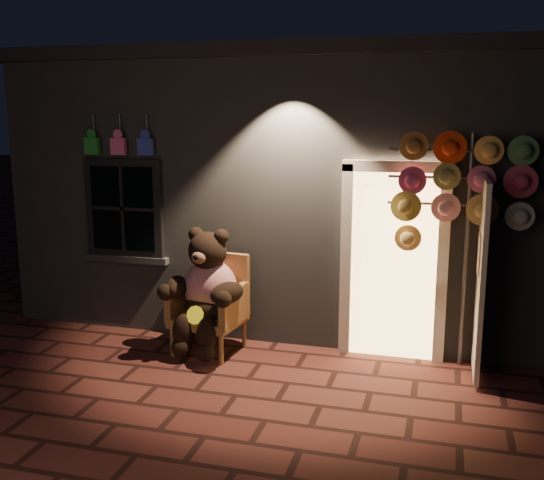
% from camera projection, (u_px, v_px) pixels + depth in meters
% --- Properties ---
extents(ground, '(60.00, 60.00, 0.00)m').
position_uv_depth(ground, '(235.00, 395.00, 6.16)').
color(ground, '#5B2A22').
rests_on(ground, ground).
extents(shop_building, '(7.30, 5.95, 3.51)m').
position_uv_depth(shop_building, '(319.00, 177.00, 9.59)').
color(shop_building, slate).
rests_on(shop_building, ground).
extents(wicker_armchair, '(0.84, 0.77, 1.10)m').
position_uv_depth(wicker_armchair, '(212.00, 303.00, 7.28)').
color(wicker_armchair, olive).
rests_on(wicker_armchair, ground).
extents(teddy_bear, '(1.01, 0.84, 1.40)m').
position_uv_depth(teddy_bear, '(206.00, 291.00, 7.12)').
color(teddy_bear, '#A8111D').
rests_on(teddy_bear, ground).
extents(hat_rack, '(1.50, 0.22, 2.51)m').
position_uv_depth(hat_rack, '(461.00, 186.00, 6.45)').
color(hat_rack, '#59595E').
rests_on(hat_rack, ground).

